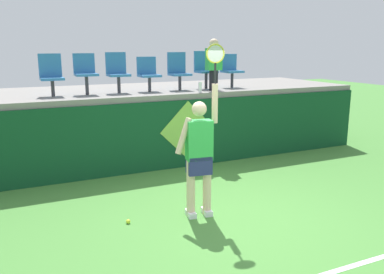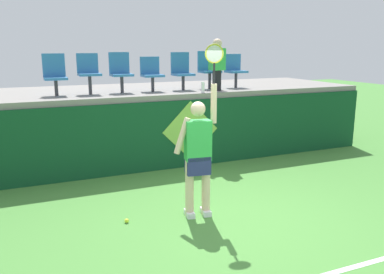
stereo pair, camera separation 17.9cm
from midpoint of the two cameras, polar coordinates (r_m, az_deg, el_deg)
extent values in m
plane|color=#478438|center=(6.23, 4.74, -11.54)|extent=(40.00, 40.00, 0.00)
cube|color=#0F4223|center=(8.50, -4.81, 0.25)|extent=(10.33, 0.20, 1.45)
cube|color=gray|center=(9.70, -7.82, 6.44)|extent=(10.33, 2.93, 0.12)
cube|color=white|center=(6.32, -1.00, -10.75)|extent=(0.16, 0.28, 0.08)
cube|color=white|center=(6.39, 1.29, -10.49)|extent=(0.16, 0.28, 0.08)
cylinder|color=beige|center=(6.17, -1.02, -7.29)|extent=(0.13, 0.13, 0.89)
cylinder|color=beige|center=(6.24, 1.31, -7.06)|extent=(0.13, 0.13, 0.89)
cube|color=navy|center=(6.09, 0.15, -3.94)|extent=(0.39, 0.27, 0.28)
cube|color=green|center=(5.99, 0.16, -0.46)|extent=(0.41, 0.28, 0.60)
sphere|color=beige|center=(5.90, 0.16, 3.99)|extent=(0.22, 0.22, 0.22)
cylinder|color=beige|center=(5.91, -2.08, 0.14)|extent=(0.27, 0.13, 0.55)
cylinder|color=beige|center=(5.96, 2.38, 4.75)|extent=(0.09, 0.09, 0.58)
cylinder|color=black|center=(5.92, 2.42, 8.97)|extent=(0.03, 0.03, 0.30)
torus|color=gold|center=(5.90, 2.44, 11.68)|extent=(0.28, 0.06, 0.28)
ellipsoid|color=silver|center=(5.90, 2.44, 11.68)|extent=(0.24, 0.05, 0.24)
sphere|color=#D1E533|center=(6.16, -9.85, -11.68)|extent=(0.07, 0.07, 0.07)
cylinder|color=white|center=(8.76, 0.55, 7.03)|extent=(0.07, 0.07, 0.23)
cylinder|color=#38383D|center=(8.58, -19.64, 6.50)|extent=(0.07, 0.07, 0.32)
cube|color=#2D70B2|center=(8.57, -19.73, 7.74)|extent=(0.44, 0.42, 0.05)
cube|color=#2D70B2|center=(8.74, -19.98, 9.50)|extent=(0.44, 0.04, 0.47)
cylinder|color=#38383D|center=(8.67, -15.20, 7.05)|extent=(0.07, 0.07, 0.39)
cube|color=#2D70B2|center=(8.65, -15.29, 8.49)|extent=(0.44, 0.42, 0.05)
cube|color=#2D70B2|center=(8.83, -15.59, 10.02)|extent=(0.44, 0.04, 0.40)
cylinder|color=#38383D|center=(8.81, -10.87, 7.26)|extent=(0.07, 0.07, 0.36)
cube|color=#2D70B2|center=(8.79, -10.92, 8.58)|extent=(0.44, 0.42, 0.05)
cube|color=#2D70B2|center=(8.96, -11.30, 10.24)|extent=(0.44, 0.04, 0.45)
cylinder|color=#38383D|center=(9.00, -6.58, 7.41)|extent=(0.07, 0.07, 0.32)
cube|color=#2D70B2|center=(8.99, -6.61, 8.59)|extent=(0.44, 0.42, 0.05)
cube|color=#2D70B2|center=(9.16, -7.03, 10.01)|extent=(0.44, 0.04, 0.38)
cylinder|color=#38383D|center=(9.26, -2.29, 7.64)|extent=(0.07, 0.07, 0.33)
cube|color=#2D70B2|center=(9.24, -2.30, 8.81)|extent=(0.44, 0.42, 0.05)
cube|color=#2D70B2|center=(9.40, -2.77, 10.46)|extent=(0.44, 0.04, 0.47)
cylinder|color=#38383D|center=(9.53, 1.46, 7.93)|extent=(0.07, 0.07, 0.37)
cube|color=#2D70B2|center=(9.52, 1.47, 9.21)|extent=(0.44, 0.42, 0.05)
cube|color=#2D70B2|center=(9.68, 0.97, 10.74)|extent=(0.44, 0.04, 0.45)
cylinder|color=#38383D|center=(9.87, 5.15, 8.00)|extent=(0.07, 0.07, 0.36)
cube|color=#2D70B2|center=(9.85, 5.18, 9.19)|extent=(0.44, 0.42, 0.05)
cube|color=#2D70B2|center=(10.00, 4.65, 10.51)|extent=(0.44, 0.04, 0.39)
cylinder|color=black|center=(9.20, 2.50, 8.00)|extent=(0.20, 0.20, 0.45)
cube|color=green|center=(9.17, 2.53, 10.92)|extent=(0.34, 0.20, 0.49)
sphere|color=beige|center=(9.17, 2.55, 13.08)|extent=(0.21, 0.21, 0.21)
cube|color=#0F4223|center=(8.79, -1.15, -4.17)|extent=(0.90, 0.01, 0.00)
plane|color=#8CC64C|center=(8.59, -1.16, 0.91)|extent=(1.27, 0.00, 1.27)
camera|label=1|loc=(0.09, -90.77, -0.17)|focal=37.75mm
camera|label=2|loc=(0.09, 89.23, 0.17)|focal=37.75mm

